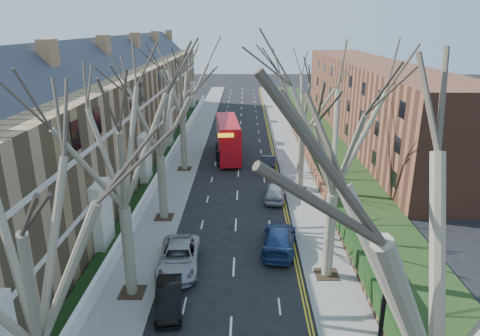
{
  "coord_description": "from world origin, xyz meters",
  "views": [
    {
      "loc": [
        0.69,
        -14.72,
        14.62
      ],
      "look_at": [
        0.28,
        18.65,
        3.37
      ],
      "focal_mm": 32.0,
      "sensor_mm": 36.0,
      "label": 1
    }
  ],
  "objects": [
    {
      "name": "car_left_mid",
      "position": [
        -3.38,
        4.77,
        0.65
      ],
      "size": [
        1.91,
        4.1,
        1.3
      ],
      "primitive_type": "imported",
      "rotation": [
        0.0,
        0.0,
        0.14
      ],
      "color": "black",
      "rests_on": "ground"
    },
    {
      "name": "tree_right_far",
      "position": [
        5.7,
        22.0,
        9.24
      ],
      "size": [
        10.15,
        10.15,
        14.22
      ],
      "color": "#6B624D",
      "rests_on": "ground"
    },
    {
      "name": "pavement_left",
      "position": [
        -6.0,
        39.0,
        0.06
      ],
      "size": [
        3.0,
        102.0,
        0.12
      ],
      "primitive_type": "cube",
      "color": "slate",
      "rests_on": "ground"
    },
    {
      "name": "tree_left_dist",
      "position": [
        -5.7,
        28.0,
        9.56
      ],
      "size": [
        10.5,
        10.5,
        14.71
      ],
      "color": "#6B624D",
      "rests_on": "ground"
    },
    {
      "name": "car_left_far",
      "position": [
        -3.43,
        8.81,
        0.75
      ],
      "size": [
        2.74,
        5.52,
        1.5
      ],
      "primitive_type": "imported",
      "rotation": [
        0.0,
        0.0,
        0.05
      ],
      "color": "#9C9BA0",
      "rests_on": "ground"
    },
    {
      "name": "car_right_near",
      "position": [
        3.03,
        11.29,
        0.78
      ],
      "size": [
        2.87,
        5.61,
        1.56
      ],
      "primitive_type": "imported",
      "rotation": [
        0.0,
        0.0,
        3.01
      ],
      "color": "navy",
      "rests_on": "ground"
    },
    {
      "name": "flats_right",
      "position": [
        17.46,
        43.0,
        4.98
      ],
      "size": [
        13.97,
        54.0,
        10.0
      ],
      "color": "brown",
      "rests_on": "ground"
    },
    {
      "name": "terrace_left",
      "position": [
        -13.65,
        31.0,
        5.53
      ],
      "size": [
        9.7,
        78.0,
        13.6
      ],
      "color": "olive",
      "rests_on": "ground"
    },
    {
      "name": "front_wall_left",
      "position": [
        -7.65,
        31.0,
        0.62
      ],
      "size": [
        0.3,
        78.0,
        1.0
      ],
      "color": "white",
      "rests_on": "ground"
    },
    {
      "name": "tree_left_far",
      "position": [
        -5.7,
        16.0,
        9.24
      ],
      "size": [
        10.15,
        10.15,
        14.22
      ],
      "color": "#6B624D",
      "rests_on": "ground"
    },
    {
      "name": "tree_left_near",
      "position": [
        -5.7,
        -4.0,
        8.93
      ],
      "size": [
        9.8,
        9.8,
        13.73
      ],
      "color": "#6B624D",
      "rests_on": "ground"
    },
    {
      "name": "tree_right_near",
      "position": [
        5.7,
        -6.0,
        9.86
      ],
      "size": [
        10.85,
        10.85,
        15.2
      ],
      "color": "#6B624D",
      "rests_on": "ground"
    },
    {
      "name": "tree_left_mid",
      "position": [
        -5.7,
        6.0,
        9.56
      ],
      "size": [
        10.5,
        10.5,
        14.71
      ],
      "color": "#6B624D",
      "rests_on": "ground"
    },
    {
      "name": "car_right_far",
      "position": [
        3.17,
        28.54,
        0.73
      ],
      "size": [
        2.04,
        4.59,
        1.46
      ],
      "primitive_type": "imported",
      "rotation": [
        0.0,
        0.0,
        3.03
      ],
      "color": "black",
      "rests_on": "ground"
    },
    {
      "name": "double_decker_bus",
      "position": [
        -1.29,
        32.55,
        2.09
      ],
      "size": [
        3.35,
        10.3,
        4.26
      ],
      "rotation": [
        0.0,
        0.0,
        3.24
      ],
      "color": "#B60D15",
      "rests_on": "ground"
    },
    {
      "name": "wall_hedge_right",
      "position": [
        7.7,
        2.0,
        1.12
      ],
      "size": [
        0.7,
        24.0,
        1.8
      ],
      "color": "#523223",
      "rests_on": "ground"
    },
    {
      "name": "tree_right_mid",
      "position": [
        5.7,
        8.0,
        9.56
      ],
      "size": [
        10.5,
        10.5,
        14.71
      ],
      "color": "#6B624D",
      "rests_on": "ground"
    },
    {
      "name": "grass_verge_right",
      "position": [
        10.5,
        39.0,
        0.15
      ],
      "size": [
        6.0,
        102.0,
        0.06
      ],
      "color": "#1D3312",
      "rests_on": "ground"
    },
    {
      "name": "pavement_right",
      "position": [
        6.0,
        39.0,
        0.06
      ],
      "size": [
        3.0,
        102.0,
        0.12
      ],
      "primitive_type": "cube",
      "color": "slate",
      "rests_on": "ground"
    },
    {
      "name": "car_right_mid",
      "position": [
        3.34,
        20.05,
        0.74
      ],
      "size": [
        2.22,
        4.51,
        1.48
      ],
      "primitive_type": "imported",
      "rotation": [
        0.0,
        0.0,
        3.03
      ],
      "color": "#96989F",
      "rests_on": "ground"
    }
  ]
}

